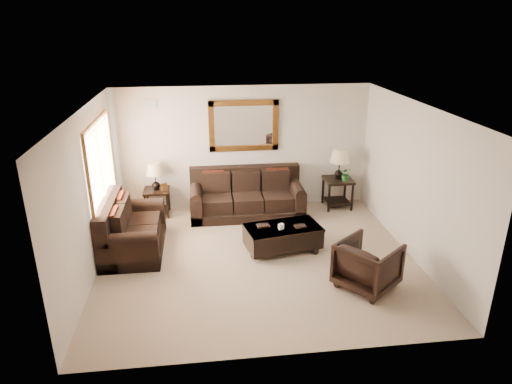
{
  "coord_description": "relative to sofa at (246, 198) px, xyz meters",
  "views": [
    {
      "loc": [
        -0.91,
        -7.1,
        4.04
      ],
      "look_at": [
        0.04,
        0.6,
        1.04
      ],
      "focal_mm": 32.0,
      "sensor_mm": 36.0,
      "label": 1
    }
  ],
  "objects": [
    {
      "name": "air_vent",
      "position": [
        -1.91,
        0.45,
        1.99
      ],
      "size": [
        0.25,
        0.02,
        0.18
      ],
      "primitive_type": "cube",
      "color": "#999999",
      "rests_on": "room"
    },
    {
      "name": "coffee_table",
      "position": [
        0.49,
        -1.73,
        -0.07
      ],
      "size": [
        1.47,
        0.97,
        0.58
      ],
      "rotation": [
        0.0,
        0.0,
        0.19
      ],
      "color": "black",
      "rests_on": "room"
    },
    {
      "name": "armchair",
      "position": [
        1.59,
        -3.12,
        0.07
      ],
      "size": [
        1.13,
        1.14,
        0.86
      ],
      "primitive_type": "imported",
      "rotation": [
        0.0,
        0.0,
        2.24
      ],
      "color": "black",
      "rests_on": "floor"
    },
    {
      "name": "loveseat",
      "position": [
        -2.29,
        -1.4,
        0.0
      ],
      "size": [
        1.04,
        1.74,
        0.98
      ],
      "rotation": [
        0.0,
        0.0,
        1.57
      ],
      "color": "black",
      "rests_on": "room"
    },
    {
      "name": "room",
      "position": [
        -0.01,
        -2.03,
        0.99
      ],
      "size": [
        5.51,
        5.01,
        2.71
      ],
      "color": "#86745C",
      "rests_on": "ground"
    },
    {
      "name": "end_table_left",
      "position": [
        -1.92,
        0.16,
        0.41
      ],
      "size": [
        0.54,
        0.54,
        1.18
      ],
      "color": "black",
      "rests_on": "room"
    },
    {
      "name": "sofa",
      "position": [
        0.0,
        0.0,
        0.0
      ],
      "size": [
        2.41,
        1.04,
        0.98
      ],
      "color": "black",
      "rests_on": "room"
    },
    {
      "name": "end_table_right",
      "position": [
        2.07,
        0.13,
        0.52
      ],
      "size": [
        0.61,
        0.61,
        1.35
      ],
      "color": "black",
      "rests_on": "room"
    },
    {
      "name": "window",
      "position": [
        -2.71,
        -1.13,
        1.19
      ],
      "size": [
        0.07,
        1.96,
        1.66
      ],
      "color": "white",
      "rests_on": "room"
    },
    {
      "name": "mirror",
      "position": [
        -0.0,
        0.44,
        1.49
      ],
      "size": [
        1.5,
        0.06,
        1.1
      ],
      "color": "#542C10",
      "rests_on": "room"
    },
    {
      "name": "potted_plant",
      "position": [
        2.2,
        0.02,
        0.42
      ],
      "size": [
        0.34,
        0.36,
        0.23
      ],
      "primitive_type": "imported",
      "rotation": [
        0.0,
        0.0,
        -0.33
      ],
      "color": "#245E20",
      "rests_on": "end_table_right"
    }
  ]
}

